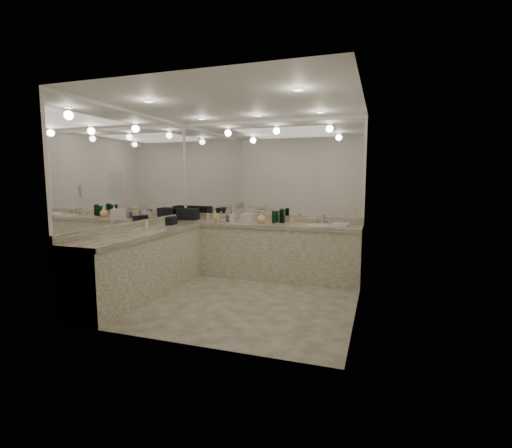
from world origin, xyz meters
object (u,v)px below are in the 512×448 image
(wall_phone, at_px, (359,199))
(sink, at_px, (320,225))
(cream_cosmetic_case, at_px, (248,217))
(soap_bottle_b, at_px, (233,216))
(hand_towel, at_px, (341,225))
(soap_bottle_a, at_px, (215,215))
(soap_bottle_c, at_px, (261,217))
(black_toiletry_bag, at_px, (188,214))

(wall_phone, bearing_deg, sink, 140.43)
(wall_phone, distance_m, cream_cosmetic_case, 1.94)
(cream_cosmetic_case, distance_m, soap_bottle_b, 0.26)
(hand_towel, xyz_separation_m, soap_bottle_a, (-2.14, 0.04, 0.07))
(soap_bottle_c, bearing_deg, black_toiletry_bag, 177.47)
(black_toiletry_bag, bearing_deg, soap_bottle_a, 1.63)
(wall_phone, relative_size, black_toiletry_bag, 0.68)
(soap_bottle_a, distance_m, soap_bottle_c, 0.87)
(wall_phone, bearing_deg, soap_bottle_c, 163.56)
(sink, distance_m, black_toiletry_bag, 2.35)
(sink, height_order, soap_bottle_a, soap_bottle_a)
(black_toiletry_bag, xyz_separation_m, hand_towel, (2.66, -0.02, -0.08))
(wall_phone, bearing_deg, black_toiletry_bag, 169.96)
(black_toiletry_bag, bearing_deg, soap_bottle_c, -2.53)
(sink, height_order, black_toiletry_bag, black_toiletry_bag)
(wall_phone, xyz_separation_m, soap_bottle_b, (-2.07, 0.47, -0.35))
(black_toiletry_bag, height_order, soap_bottle_c, black_toiletry_bag)
(soap_bottle_b, bearing_deg, soap_bottle_c, -0.81)
(cream_cosmetic_case, distance_m, soap_bottle_c, 0.28)
(black_toiletry_bag, relative_size, soap_bottle_b, 1.78)
(soap_bottle_a, distance_m, soap_bottle_b, 0.37)
(hand_towel, xyz_separation_m, soap_bottle_b, (-1.78, -0.03, 0.08))
(hand_towel, bearing_deg, wall_phone, -59.77)
(wall_phone, bearing_deg, soap_bottle_a, 167.54)
(sink, xyz_separation_m, soap_bottle_b, (-1.47, -0.03, 0.10))
(black_toiletry_bag, height_order, hand_towel, black_toiletry_bag)
(soap_bottle_c, bearing_deg, wall_phone, -16.44)
(cream_cosmetic_case, height_order, soap_bottle_a, soap_bottle_a)
(wall_phone, xyz_separation_m, soap_bottle_c, (-1.56, 0.46, -0.36))
(sink, height_order, hand_towel, hand_towel)
(cream_cosmetic_case, bearing_deg, soap_bottle_a, -154.37)
(wall_phone, distance_m, hand_towel, 0.72)
(wall_phone, xyz_separation_m, soap_bottle_a, (-2.43, 0.54, -0.36))
(soap_bottle_a, height_order, soap_bottle_c, soap_bottle_c)
(sink, bearing_deg, soap_bottle_b, -178.75)
(black_toiletry_bag, bearing_deg, cream_cosmetic_case, 1.66)
(sink, bearing_deg, soap_bottle_c, -177.66)
(soap_bottle_b, bearing_deg, hand_towel, 0.95)
(sink, relative_size, cream_cosmetic_case, 1.72)
(sink, relative_size, wall_phone, 1.83)
(black_toiletry_bag, distance_m, cream_cosmetic_case, 1.12)
(sink, bearing_deg, hand_towel, -0.42)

